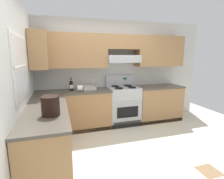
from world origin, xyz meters
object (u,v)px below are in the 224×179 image
Objects in this scene: stove at (123,105)px; bucket at (50,105)px; paper_towel_roll at (80,88)px; wine_bottle at (71,85)px; bowl at (89,88)px.

stove is 4.53× the size of bucket.
paper_towel_roll is at bearing -175.00° from stove.
bowl is (0.41, 0.04, -0.10)m from wine_bottle.
bowl is at bearing 64.42° from bucket.
stove is 1.19m from paper_towel_roll.
bucket reaches higher than bowl.
bucket reaches higher than paper_towel_roll.
stove reaches higher than bowl.
bucket is (-1.65, -1.60, 0.57)m from stove.
stove is 2.37m from bucket.
stove is at bearing 44.25° from bucket.
bucket is at bearing -135.75° from stove.
wine_bottle is 0.23m from paper_towel_roll.
bucket is (-0.39, -1.64, 0.01)m from wine_bottle.
wine_bottle reaches higher than stove.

